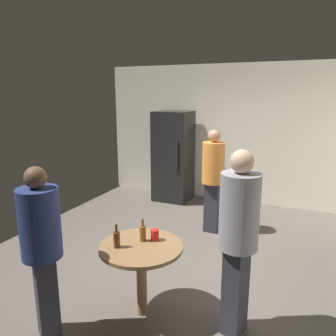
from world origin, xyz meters
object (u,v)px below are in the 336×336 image
(foreground_table, at_px, (141,255))
(person_in_orange_shirt, at_px, (213,174))
(beer_bottle_brown, at_px, (117,239))
(person_in_gray_shirt, at_px, (238,231))
(beer_bottle_amber, at_px, (143,233))
(person_in_navy_shirt, at_px, (42,242))
(plastic_cup_red, at_px, (155,235))
(refrigerator, at_px, (173,156))

(foreground_table, bearing_deg, person_in_orange_shirt, 88.08)
(beer_bottle_brown, relative_size, person_in_gray_shirt, 0.14)
(person_in_gray_shirt, xyz_separation_m, person_in_orange_shirt, (-0.81, 2.07, -0.05))
(foreground_table, xyz_separation_m, person_in_gray_shirt, (0.89, 0.12, 0.37))
(beer_bottle_amber, relative_size, person_in_orange_shirt, 0.14)
(foreground_table, height_order, person_in_navy_shirt, person_in_navy_shirt)
(foreground_table, relative_size, beer_bottle_brown, 3.48)
(beer_bottle_amber, relative_size, plastic_cup_red, 2.09)
(refrigerator, bearing_deg, person_in_gray_shirt, -58.94)
(refrigerator, bearing_deg, beer_bottle_amber, -72.09)
(plastic_cup_red, bearing_deg, person_in_navy_shirt, -133.63)
(refrigerator, distance_m, person_in_orange_shirt, 1.71)
(plastic_cup_red, height_order, person_in_gray_shirt, person_in_gray_shirt)
(person_in_gray_shirt, bearing_deg, beer_bottle_amber, 16.27)
(beer_bottle_amber, xyz_separation_m, person_in_orange_shirt, (0.10, 2.10, 0.12))
(beer_bottle_brown, bearing_deg, plastic_cup_red, 46.77)
(beer_bottle_brown, height_order, person_in_gray_shirt, person_in_gray_shirt)
(plastic_cup_red, bearing_deg, foreground_table, -115.53)
(beer_bottle_amber, bearing_deg, refrigerator, 107.91)
(refrigerator, relative_size, beer_bottle_amber, 7.83)
(foreground_table, distance_m, beer_bottle_brown, 0.29)
(beer_bottle_brown, height_order, plastic_cup_red, beer_bottle_brown)
(refrigerator, height_order, foreground_table, refrigerator)
(refrigerator, distance_m, foreground_table, 3.62)
(plastic_cup_red, bearing_deg, refrigerator, 109.79)
(refrigerator, distance_m, person_in_gray_shirt, 3.87)
(person_in_navy_shirt, relative_size, person_in_gray_shirt, 0.92)
(foreground_table, relative_size, person_in_orange_shirt, 0.50)
(foreground_table, bearing_deg, person_in_navy_shirt, -137.07)
(refrigerator, height_order, person_in_gray_shirt, refrigerator)
(plastic_cup_red, height_order, person_in_orange_shirt, person_in_orange_shirt)
(person_in_orange_shirt, bearing_deg, person_in_gray_shirt, 22.84)
(beer_bottle_amber, relative_size, person_in_gray_shirt, 0.14)
(refrigerator, xyz_separation_m, person_in_navy_shirt, (0.47, -4.02, 0.01))
(plastic_cup_red, relative_size, person_in_navy_shirt, 0.07)
(plastic_cup_red, xyz_separation_m, person_in_orange_shirt, (0.00, 2.04, 0.15))
(person_in_gray_shirt, bearing_deg, beer_bottle_brown, 27.35)
(beer_bottle_brown, bearing_deg, refrigerator, 104.51)
(foreground_table, bearing_deg, beer_bottle_amber, 107.21)
(beer_bottle_amber, bearing_deg, plastic_cup_red, 30.84)
(beer_bottle_amber, relative_size, beer_bottle_brown, 1.00)
(person_in_navy_shirt, height_order, person_in_gray_shirt, person_in_gray_shirt)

